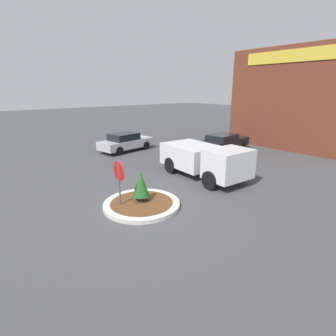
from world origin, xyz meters
The scene contains 8 objects.
ground_plane centered at (0.00, 0.00, 0.00)m, with size 120.00×120.00×0.00m, color #474749.
traffic_island centered at (0.00, 0.00, 0.08)m, with size 3.25×3.25×0.17m.
stop_sign centered at (-0.41, -0.79, 1.43)m, with size 0.83×0.07×2.06m.
island_shrub centered at (-0.18, 0.10, 0.94)m, with size 0.73×0.73×1.32m.
utility_truck centered at (-1.04, 4.88, 1.06)m, with size 5.40×2.68×1.91m.
storefront_building centered at (-1.99, 17.69, 3.97)m, with size 10.03×6.07×7.93m.
parked_sedan_silver centered at (-9.46, 4.77, 0.73)m, with size 2.46×4.62×1.44m.
parked_sedan_black centered at (-4.45, 10.72, 0.73)m, with size 2.46×4.98×1.39m.
Camera 1 is at (8.64, -5.58, 4.82)m, focal length 28.00 mm.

